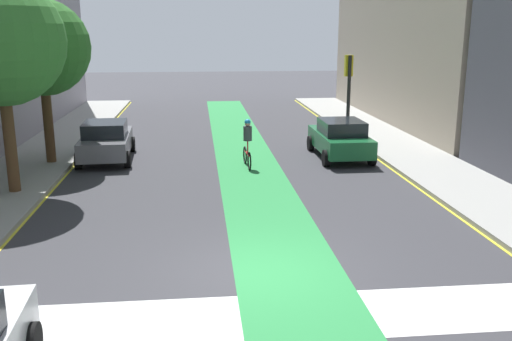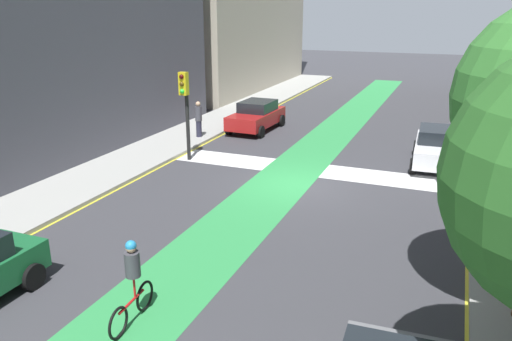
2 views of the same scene
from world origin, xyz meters
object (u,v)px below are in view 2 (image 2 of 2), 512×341
(traffic_signal_near_left, at_px, (466,115))
(car_red_right_near, at_px, (257,116))
(car_white_left_near, at_px, (438,147))
(traffic_signal_near_right, at_px, (185,99))
(cyclist_in_lane, at_px, (132,280))
(pedestrian_sidewalk_right_a, at_px, (199,119))

(traffic_signal_near_left, distance_m, car_red_right_near, 12.77)
(car_white_left_near, bearing_deg, traffic_signal_near_right, 18.05)
(traffic_signal_near_left, relative_size, car_white_left_near, 1.02)
(cyclist_in_lane, distance_m, pedestrian_sidewalk_right_a, 15.41)
(traffic_signal_near_right, distance_m, traffic_signal_near_left, 11.00)
(traffic_signal_near_right, bearing_deg, car_white_left_near, -161.95)
(car_white_left_near, xyz_separation_m, pedestrian_sidewalk_right_a, (11.37, -0.10, 0.27))
(car_white_left_near, distance_m, cyclist_in_lane, 15.07)
(cyclist_in_lane, bearing_deg, car_red_right_near, -76.62)
(pedestrian_sidewalk_right_a, bearing_deg, car_red_right_near, -122.85)
(traffic_signal_near_left, relative_size, pedestrian_sidewalk_right_a, 2.43)
(pedestrian_sidewalk_right_a, bearing_deg, cyclist_in_lane, 112.96)
(traffic_signal_near_right, relative_size, cyclist_in_lane, 2.06)
(traffic_signal_near_right, bearing_deg, car_red_right_near, -96.09)
(traffic_signal_near_left, xyz_separation_m, car_white_left_near, (0.84, -4.15, -2.25))
(car_red_right_near, relative_size, car_white_left_near, 1.00)
(pedestrian_sidewalk_right_a, bearing_deg, traffic_signal_near_left, 160.79)
(car_red_right_near, distance_m, cyclist_in_lane, 17.65)
(traffic_signal_near_right, height_order, pedestrian_sidewalk_right_a, traffic_signal_near_right)
(traffic_signal_near_right, xyz_separation_m, car_red_right_near, (-0.68, -6.39, -1.90))
(car_red_right_near, bearing_deg, car_white_left_near, 161.90)
(traffic_signal_near_right, relative_size, pedestrian_sidewalk_right_a, 2.14)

